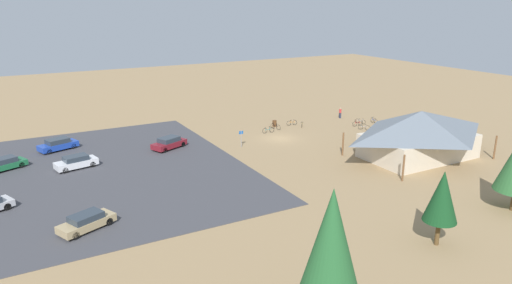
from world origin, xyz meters
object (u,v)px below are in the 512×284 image
(bicycle_black_lone_west, at_px, (276,126))
(car_green_mid_lot, at_px, (3,164))
(pine_midwest, at_px, (331,240))
(car_tan_near_entry, at_px, (86,222))
(bicycle_silver_near_porch, at_px, (364,127))
(car_maroon_second_row, at_px, (169,143))
(lot_sign, at_px, (241,136))
(visitor_near_lot, at_px, (340,113))
(bike_pavilion, at_px, (420,132))
(pine_mideast, at_px, (442,197))
(bicycle_blue_trailside, at_px, (374,121))
(bicycle_yellow_yard_center, at_px, (302,125))
(bicycle_teal_near_sign, at_px, (268,130))
(bicycle_green_by_bin, at_px, (401,127))
(car_blue_inner_stall, at_px, (58,144))
(bicycle_orange_yard_right, at_px, (292,123))
(car_white_by_curb, at_px, (76,162))
(trash_bin, at_px, (275,123))
(bicycle_white_lone_east, at_px, (360,121))
(bicycle_red_front_row, at_px, (358,123))

(bicycle_black_lone_west, distance_m, car_green_mid_lot, 34.58)
(pine_midwest, xyz_separation_m, car_tan_near_entry, (9.86, -18.31, -4.48))
(bicycle_silver_near_porch, distance_m, car_maroon_second_row, 27.66)
(lot_sign, distance_m, visitor_near_lot, 21.57)
(bike_pavilion, relative_size, pine_mideast, 2.54)
(bike_pavilion, xyz_separation_m, visitor_near_lot, (-4.36, -19.73, -2.23))
(bicycle_blue_trailside, distance_m, car_maroon_second_row, 31.27)
(bicycle_yellow_yard_center, relative_size, car_maroon_second_row, 0.30)
(car_green_mid_lot, bearing_deg, bicycle_teal_near_sign, 178.82)
(bicycle_green_by_bin, height_order, car_blue_inner_stall, car_blue_inner_stall)
(bicycle_orange_yard_right, height_order, bicycle_green_by_bin, bicycle_green_by_bin)
(pine_midwest, xyz_separation_m, car_white_by_curb, (8.31, -33.84, -4.45))
(bicycle_orange_yard_right, height_order, car_blue_inner_stall, car_blue_inner_stall)
(trash_bin, bearing_deg, car_maroon_second_row, 10.28)
(visitor_near_lot, bearing_deg, bicycle_orange_yard_right, 0.59)
(bicycle_green_by_bin, height_order, car_green_mid_lot, car_green_mid_lot)
(pine_mideast, relative_size, bicycle_blue_trailside, 3.43)
(bicycle_orange_yard_right, relative_size, car_white_by_curb, 0.36)
(bicycle_white_lone_east, distance_m, bicycle_orange_yard_right, 10.41)
(bicycle_teal_near_sign, distance_m, car_tan_near_entry, 32.69)
(pine_mideast, relative_size, bicycle_teal_near_sign, 3.22)
(pine_midwest, bearing_deg, bicycle_blue_trailside, -135.60)
(car_blue_inner_stall, bearing_deg, car_tan_near_entry, 88.44)
(lot_sign, xyz_separation_m, pine_mideast, (-1.57, 28.96, 2.47))
(bicycle_orange_yard_right, height_order, bicycle_silver_near_porch, bicycle_silver_near_porch)
(visitor_near_lot, bearing_deg, trash_bin, -2.73)
(bicycle_red_front_row, relative_size, car_green_mid_lot, 0.37)
(car_tan_near_entry, bearing_deg, bike_pavilion, -179.36)
(pine_midwest, xyz_separation_m, bicycle_black_lone_west, (-19.31, -37.58, -4.80))
(bicycle_yellow_yard_center, xyz_separation_m, car_white_by_curb, (31.66, 2.97, 0.41))
(bicycle_blue_trailside, xyz_separation_m, visitor_near_lot, (2.39, -5.08, 0.47))
(car_green_mid_lot, bearing_deg, car_white_by_curb, 155.35)
(pine_midwest, relative_size, car_green_mid_lot, 1.70)
(pine_midwest, height_order, bicycle_red_front_row, pine_midwest)
(car_maroon_second_row, bearing_deg, lot_sign, 155.55)
(lot_sign, relative_size, bicycle_orange_yard_right, 1.31)
(bicycle_blue_trailside, height_order, car_white_by_curb, car_white_by_curb)
(pine_midwest, relative_size, visitor_near_lot, 5.00)
(lot_sign, bearing_deg, bicycle_green_by_bin, 171.47)
(car_blue_inner_stall, height_order, visitor_near_lot, visitor_near_lot)
(bicycle_yellow_yard_center, bearing_deg, bicycle_red_front_row, 154.62)
(car_tan_near_entry, relative_size, visitor_near_lot, 2.89)
(bicycle_green_by_bin, bearing_deg, trash_bin, -34.88)
(visitor_near_lot, bearing_deg, car_white_by_curb, 6.57)
(bicycle_teal_near_sign, relative_size, bicycle_yellow_yard_center, 1.27)
(bicycle_red_front_row, distance_m, car_maroon_second_row, 28.05)
(car_green_mid_lot, relative_size, car_tan_near_entry, 1.02)
(bike_pavilion, height_order, bicycle_orange_yard_right, bike_pavilion)
(lot_sign, relative_size, bicycle_black_lone_west, 1.28)
(bicycle_black_lone_west, relative_size, car_white_by_curb, 0.37)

